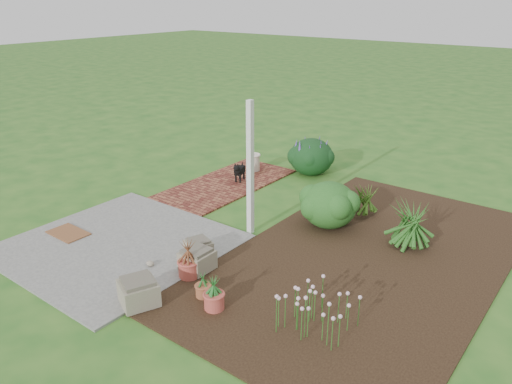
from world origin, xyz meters
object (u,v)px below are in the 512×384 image
Objects in this scene: stone_trough_near at (139,293)px; cream_ceramic_urn at (253,163)px; black_dog at (239,170)px; evergreen_shrub at (329,204)px.

stone_trough_near is 6.00m from cream_ceramic_urn.
black_dog is 1.25× the size of cream_ceramic_urn.
evergreen_shrub is at bearing 77.93° from stone_trough_near.
cream_ceramic_urn is (-0.21, 0.82, -0.07)m from black_dog.
cream_ceramic_urn is at bearing 152.05° from evergreen_shrub.
stone_trough_near is 1.22× the size of cream_ceramic_urn.
evergreen_shrub is (2.87, -0.81, 0.16)m from black_dog.
cream_ceramic_urn is 3.49m from evergreen_shrub.
stone_trough_near is 4.03m from evergreen_shrub.
stone_trough_near is at bearing -85.66° from black_dog.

